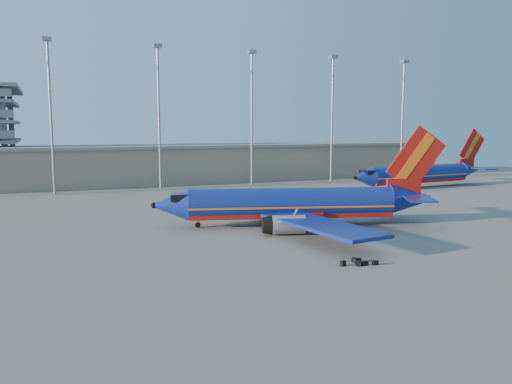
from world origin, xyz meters
TOP-DOWN VIEW (x-y plane):
  - ground at (0.00, 0.00)m, footprint 220.00×220.00m
  - terminal_building at (10.00, 58.00)m, footprint 122.00×16.00m
  - light_mast_row at (5.00, 46.00)m, footprint 101.60×1.60m
  - aircraft_main at (3.08, 1.28)m, footprint 36.48×34.56m
  - aircraft_second at (45.95, 28.01)m, footprint 36.25×14.08m
  - luggage_pile at (-0.24, -17.09)m, footprint 3.54×2.01m

SIDE VIEW (x-z plane):
  - ground at x=0.00m, z-range 0.00..0.00m
  - luggage_pile at x=-0.24m, z-range -0.03..0.46m
  - aircraft_main at x=3.08m, z-range -3.63..9.05m
  - aircraft_second at x=45.95m, z-range -3.32..8.95m
  - terminal_building at x=10.00m, z-range 0.07..8.57m
  - light_mast_row at x=5.00m, z-range 3.23..31.88m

